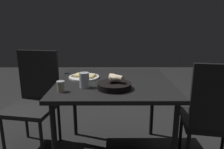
% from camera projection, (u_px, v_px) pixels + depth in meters
% --- Properties ---
extents(dining_table, '(0.94, 0.97, 0.75)m').
position_uv_depth(dining_table, '(114.00, 89.00, 1.81)').
color(dining_table, black).
rests_on(dining_table, ground).
extents(pizza_plate, '(0.27, 0.27, 0.04)m').
position_uv_depth(pizza_plate, '(84.00, 77.00, 1.88)').
color(pizza_plate, white).
rests_on(pizza_plate, dining_table).
extents(bread_basket, '(0.26, 0.26, 0.11)m').
position_uv_depth(bread_basket, '(114.00, 85.00, 1.58)').
color(bread_basket, black).
rests_on(bread_basket, dining_table).
extents(beer_glass, '(0.08, 0.08, 0.12)m').
position_uv_depth(beer_glass, '(84.00, 81.00, 1.60)').
color(beer_glass, silver).
rests_on(beer_glass, dining_table).
extents(pepper_shaker, '(0.06, 0.06, 0.08)m').
position_uv_depth(pepper_shaker, '(61.00, 87.00, 1.51)').
color(pepper_shaker, '#BFB299').
rests_on(pepper_shaker, dining_table).
extents(chair_near, '(0.51, 0.51, 0.97)m').
position_uv_depth(chair_near, '(35.00, 95.00, 2.06)').
color(chair_near, black).
rests_on(chair_near, ground).
extents(chair_far, '(0.52, 0.52, 0.97)m').
position_uv_depth(chair_far, '(214.00, 115.00, 1.61)').
color(chair_far, black).
rests_on(chair_far, ground).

